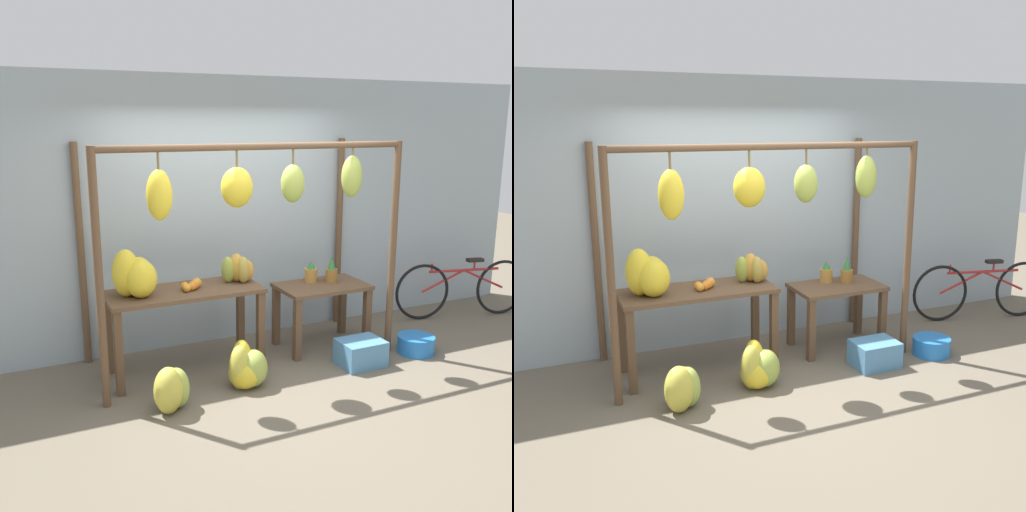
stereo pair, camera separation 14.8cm
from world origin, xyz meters
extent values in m
plane|color=#665B4C|center=(0.00, 0.00, 0.00)|extent=(20.00, 20.00, 0.00)
cube|color=#99A8B2|center=(0.00, 1.50, 1.40)|extent=(8.00, 0.08, 2.80)
cylinder|color=brown|center=(-1.45, 0.41, 1.08)|extent=(0.07, 0.07, 2.16)
cylinder|color=brown|center=(1.45, 0.41, 1.08)|extent=(0.07, 0.07, 2.16)
cylinder|color=brown|center=(-1.45, 1.41, 1.08)|extent=(0.07, 0.07, 2.16)
cylinder|color=brown|center=(1.45, 1.41, 1.08)|extent=(0.07, 0.07, 2.16)
cylinder|color=brown|center=(0.00, 0.41, 2.13)|extent=(2.89, 0.06, 0.06)
cylinder|color=brown|center=(-0.93, 0.41, 2.03)|extent=(0.02, 0.02, 0.13)
ellipsoid|color=yellow|center=(-0.93, 0.41, 1.76)|extent=(0.21, 0.19, 0.42)
cylinder|color=brown|center=(-0.25, 0.41, 2.03)|extent=(0.02, 0.02, 0.14)
ellipsoid|color=yellow|center=(-0.25, 0.41, 1.79)|extent=(0.28, 0.25, 0.35)
cylinder|color=brown|center=(0.30, 0.41, 2.03)|extent=(0.02, 0.02, 0.13)
ellipsoid|color=#9EB247|center=(0.30, 0.41, 1.80)|extent=(0.22, 0.20, 0.34)
cylinder|color=brown|center=(0.92, 0.41, 2.06)|extent=(0.02, 0.02, 0.07)
ellipsoid|color=#9EB247|center=(0.92, 0.41, 1.84)|extent=(0.20, 0.18, 0.39)
cube|color=brown|center=(-0.62, 0.81, 0.79)|extent=(1.45, 0.60, 0.04)
cube|color=brown|center=(-1.30, 0.56, 0.39)|extent=(0.07, 0.07, 0.77)
cube|color=brown|center=(0.05, 0.56, 0.39)|extent=(0.07, 0.07, 0.77)
cube|color=brown|center=(-1.30, 1.06, 0.39)|extent=(0.07, 0.07, 0.77)
cube|color=brown|center=(0.05, 1.06, 0.39)|extent=(0.07, 0.07, 0.77)
cube|color=brown|center=(0.88, 0.82, 0.66)|extent=(0.93, 0.57, 0.04)
cube|color=brown|center=(0.46, 0.58, 0.32)|extent=(0.07, 0.07, 0.64)
cube|color=brown|center=(1.30, 0.58, 0.32)|extent=(0.07, 0.07, 0.64)
cube|color=brown|center=(0.46, 1.06, 0.32)|extent=(0.07, 0.07, 0.64)
cube|color=brown|center=(1.30, 1.06, 0.32)|extent=(0.07, 0.07, 0.64)
ellipsoid|color=gold|center=(-1.04, 0.80, 0.99)|extent=(0.37, 0.37, 0.36)
ellipsoid|color=#9EB247|center=(-1.06, 0.86, 0.97)|extent=(0.27, 0.25, 0.31)
ellipsoid|color=yellow|center=(-1.15, 0.82, 1.03)|extent=(0.32, 0.34, 0.43)
ellipsoid|color=yellow|center=(-1.04, 0.73, 0.98)|extent=(0.37, 0.36, 0.34)
sphere|color=orange|center=(-0.62, 0.72, 0.85)|extent=(0.08, 0.08, 0.08)
sphere|color=orange|center=(-0.57, 0.75, 0.85)|extent=(0.08, 0.08, 0.08)
sphere|color=orange|center=(-0.62, 0.80, 0.85)|extent=(0.07, 0.07, 0.07)
sphere|color=orange|center=(-0.53, 0.77, 0.86)|extent=(0.09, 0.09, 0.09)
sphere|color=orange|center=(-0.49, 0.83, 0.86)|extent=(0.09, 0.09, 0.09)
cylinder|color=olive|center=(1.02, 0.86, 0.75)|extent=(0.13, 0.13, 0.14)
cone|color=#337538|center=(1.02, 0.86, 0.89)|extent=(0.09, 0.09, 0.14)
cylinder|color=#B27F38|center=(0.83, 0.97, 0.75)|extent=(0.13, 0.13, 0.14)
cone|color=#337538|center=(0.83, 0.97, 0.87)|extent=(0.09, 0.09, 0.08)
ellipsoid|color=#9EB247|center=(-0.91, 0.15, 0.17)|extent=(0.25, 0.27, 0.35)
ellipsoid|color=#9EB247|center=(-0.95, 0.19, 0.17)|extent=(0.23, 0.21, 0.34)
ellipsoid|color=gold|center=(-1.00, 0.08, 0.20)|extent=(0.35, 0.35, 0.40)
ellipsoid|color=#9EB247|center=(-0.17, 0.24, 0.17)|extent=(0.39, 0.39, 0.35)
ellipsoid|color=yellow|center=(-0.25, 0.31, 0.21)|extent=(0.26, 0.27, 0.43)
ellipsoid|color=gold|center=(-0.31, 0.24, 0.21)|extent=(0.28, 0.28, 0.41)
ellipsoid|color=yellow|center=(-0.26, 0.24, 0.14)|extent=(0.39, 0.39, 0.28)
cube|color=#4C84B2|center=(0.98, 0.22, 0.13)|extent=(0.43, 0.33, 0.26)
cylinder|color=blue|center=(1.68, 0.24, 0.09)|extent=(0.38, 0.38, 0.18)
torus|color=black|center=(3.45, 0.79, 0.34)|extent=(0.68, 0.19, 0.69)
torus|color=black|center=(2.42, 1.04, 0.34)|extent=(0.68, 0.19, 0.69)
cylinder|color=maroon|center=(2.94, 0.91, 0.59)|extent=(0.89, 0.24, 0.03)
cylinder|color=maroon|center=(3.20, 0.85, 0.47)|extent=(0.54, 0.15, 0.27)
cylinder|color=maroon|center=(2.68, 0.98, 0.47)|extent=(0.54, 0.15, 0.27)
cylinder|color=maroon|center=(3.07, 0.88, 0.64)|extent=(0.02, 0.02, 0.10)
cube|color=black|center=(3.07, 0.88, 0.71)|extent=(0.21, 0.12, 0.04)
cylinder|color=maroon|center=(2.52, 1.01, 0.64)|extent=(0.02, 0.02, 0.10)
ellipsoid|color=#93A33D|center=(-0.16, 0.86, 0.94)|extent=(0.17, 0.18, 0.26)
ellipsoid|color=#B2993D|center=(-0.03, 0.79, 0.94)|extent=(0.17, 0.18, 0.26)
ellipsoid|color=gold|center=(0.02, 0.83, 0.92)|extent=(0.17, 0.15, 0.22)
ellipsoid|color=gold|center=(-0.06, 0.86, 0.95)|extent=(0.19, 0.21, 0.28)
camera|label=1|loc=(-2.13, -4.10, 2.33)|focal=40.00mm
camera|label=2|loc=(-1.99, -4.16, 2.33)|focal=40.00mm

